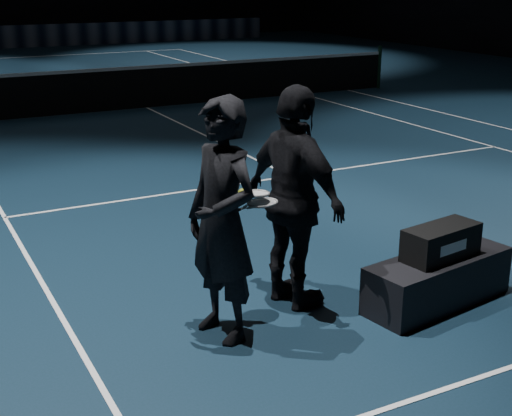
{
  "coord_description": "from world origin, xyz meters",
  "views": [
    {
      "loc": [
        -5.21,
        -15.26,
        2.89
      ],
      "look_at": [
        -2.6,
        -10.27,
        1.03
      ],
      "focal_mm": 50.0,
      "sensor_mm": 36.0,
      "label": 1
    }
  ],
  "objects_px": {
    "player_bench": "(438,280)",
    "tennis_balls": "(245,191)",
    "racket_upper": "(255,193)",
    "racket_lower": "(262,203)",
    "player_b": "(295,199)",
    "player_a": "(222,221)",
    "racket_bag": "(441,242)"
  },
  "relations": [
    {
      "from": "racket_bag",
      "to": "racket_upper",
      "type": "relative_size",
      "value": 1.1
    },
    {
      "from": "racket_upper",
      "to": "racket_bag",
      "type": "bearing_deg",
      "value": -37.87
    },
    {
      "from": "player_bench",
      "to": "racket_upper",
      "type": "height_order",
      "value": "racket_upper"
    },
    {
      "from": "player_bench",
      "to": "racket_upper",
      "type": "bearing_deg",
      "value": 153.5
    },
    {
      "from": "player_a",
      "to": "racket_lower",
      "type": "height_order",
      "value": "player_a"
    },
    {
      "from": "racket_lower",
      "to": "racket_bag",
      "type": "bearing_deg",
      "value": -33.68
    },
    {
      "from": "racket_upper",
      "to": "player_bench",
      "type": "bearing_deg",
      "value": -37.87
    },
    {
      "from": "player_bench",
      "to": "racket_upper",
      "type": "distance_m",
      "value": 1.93
    },
    {
      "from": "player_b",
      "to": "racket_lower",
      "type": "xyz_separation_m",
      "value": [
        -0.38,
        -0.11,
        0.06
      ]
    },
    {
      "from": "player_bench",
      "to": "tennis_balls",
      "type": "xyz_separation_m",
      "value": [
        -1.75,
        0.44,
        0.98
      ]
    },
    {
      "from": "racket_bag",
      "to": "racket_lower",
      "type": "xyz_separation_m",
      "value": [
        -1.56,
        0.49,
        0.46
      ]
    },
    {
      "from": "tennis_balls",
      "to": "racket_bag",
      "type": "bearing_deg",
      "value": -14.04
    },
    {
      "from": "player_b",
      "to": "racket_upper",
      "type": "distance_m",
      "value": 0.47
    },
    {
      "from": "player_bench",
      "to": "tennis_balls",
      "type": "relative_size",
      "value": 12.44
    },
    {
      "from": "racket_lower",
      "to": "player_bench",
      "type": "bearing_deg",
      "value": -33.68
    },
    {
      "from": "player_a",
      "to": "racket_upper",
      "type": "distance_m",
      "value": 0.43
    },
    {
      "from": "racket_upper",
      "to": "tennis_balls",
      "type": "distance_m",
      "value": 0.16
    },
    {
      "from": "racket_lower",
      "to": "tennis_balls",
      "type": "distance_m",
      "value": 0.24
    },
    {
      "from": "player_a",
      "to": "player_b",
      "type": "xyz_separation_m",
      "value": [
        0.82,
        0.24,
        0.0
      ]
    },
    {
      "from": "player_bench",
      "to": "racket_lower",
      "type": "xyz_separation_m",
      "value": [
        -1.56,
        0.49,
        0.84
      ]
    },
    {
      "from": "player_b",
      "to": "racket_lower",
      "type": "bearing_deg",
      "value": 95.77
    },
    {
      "from": "racket_lower",
      "to": "tennis_balls",
      "type": "height_order",
      "value": "tennis_balls"
    },
    {
      "from": "player_bench",
      "to": "racket_bag",
      "type": "xyz_separation_m",
      "value": [
        0.0,
        0.0,
        0.37
      ]
    },
    {
      "from": "player_a",
      "to": "racket_bag",
      "type": "bearing_deg",
      "value": 65.17
    },
    {
      "from": "racket_upper",
      "to": "racket_lower",
      "type": "bearing_deg",
      "value": -42.66
    },
    {
      "from": "racket_lower",
      "to": "racket_upper",
      "type": "bearing_deg",
      "value": 141.34
    },
    {
      "from": "player_bench",
      "to": "racket_lower",
      "type": "relative_size",
      "value": 2.2
    },
    {
      "from": "player_bench",
      "to": "tennis_balls",
      "type": "height_order",
      "value": "tennis_balls"
    },
    {
      "from": "racket_upper",
      "to": "player_b",
      "type": "bearing_deg",
      "value": -9.08
    },
    {
      "from": "player_b",
      "to": "racket_upper",
      "type": "height_order",
      "value": "player_b"
    },
    {
      "from": "player_b",
      "to": "tennis_balls",
      "type": "bearing_deg",
      "value": 95.28
    },
    {
      "from": "player_bench",
      "to": "racket_bag",
      "type": "distance_m",
      "value": 0.37
    }
  ]
}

